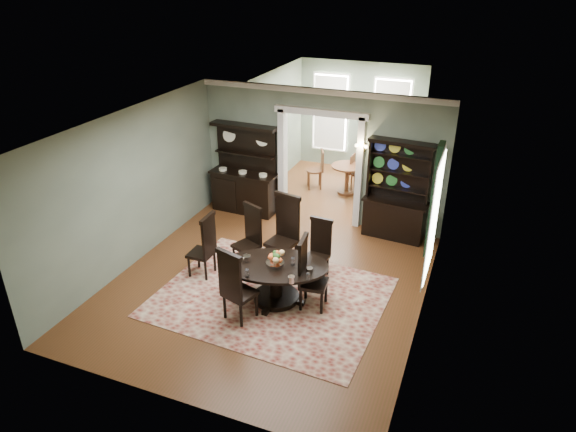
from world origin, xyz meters
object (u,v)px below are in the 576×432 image
Objects in this scene: sideboard at (245,182)px; welsh_dresser at (396,203)px; parlor_table at (347,175)px; dining_table at (276,275)px.

welsh_dresser is at bearing 2.36° from sideboard.
sideboard is at bearing -174.59° from welsh_dresser.
sideboard is at bearing -136.60° from parlor_table.
parlor_table is at bearing 45.56° from sideboard.
welsh_dresser is (3.54, 0.01, 0.04)m from sideboard.
welsh_dresser is at bearing 48.86° from dining_table.
sideboard reaches higher than parlor_table.
parlor_table reaches higher than dining_table.
welsh_dresser is at bearing -49.67° from parlor_table.
welsh_dresser reaches higher than sideboard.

